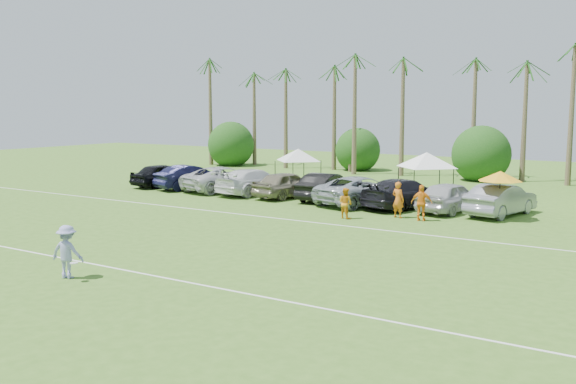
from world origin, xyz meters
The scene contains 30 objects.
ground centered at (0.00, 0.00, 0.00)m, with size 120.00×120.00×0.00m, color #3F6B20.
field_lines centered at (0.00, 8.00, 0.01)m, with size 80.00×12.10×0.01m.
palm_tree_0 centered at (-22.00, 38.00, 7.48)m, with size 2.40×2.40×8.90m.
palm_tree_1 centered at (-17.00, 38.00, 8.35)m, with size 2.40×2.40×9.90m.
palm_tree_2 centered at (-12.00, 38.00, 9.21)m, with size 2.40×2.40×10.90m.
palm_tree_3 centered at (-8.00, 38.00, 10.06)m, with size 2.40×2.40×11.90m.
palm_tree_4 centered at (-4.00, 38.00, 7.48)m, with size 2.40×2.40×8.90m.
palm_tree_5 centered at (0.00, 38.00, 8.35)m, with size 2.40×2.40×9.90m.
palm_tree_6 centered at (4.00, 38.00, 9.21)m, with size 2.40×2.40×10.90m.
palm_tree_7 centered at (8.00, 38.00, 10.06)m, with size 2.40×2.40×11.90m.
bush_tree_0 centered at (-19.00, 39.00, 1.80)m, with size 4.00×4.00×4.00m.
bush_tree_1 centered at (-6.00, 39.00, 1.80)m, with size 4.00×4.00×4.00m.
bush_tree_2 centered at (6.00, 39.00, 1.80)m, with size 4.00×4.00×4.00m.
sideline_player_a centered at (7.28, 17.63, 0.96)m, with size 0.70×0.46×1.93m, color orange.
sideline_player_b centered at (5.02, 15.93, 0.82)m, with size 0.80×0.62×1.64m, color orange.
sideline_player_c centered at (8.67, 17.41, 0.94)m, with size 1.10×0.46×1.88m, color orange.
canopy_tent_left centered at (-4.87, 27.23, 2.72)m, with size 3.92×3.92×3.17m.
canopy_tent_right centered at (5.70, 25.99, 2.92)m, with size 4.22×4.22×3.42m.
market_umbrella centered at (11.94, 19.98, 2.29)m, with size 2.29×2.29×2.55m.
frisbee_player centered at (2.47, 0.22, 0.92)m, with size 1.39×0.98×1.85m.
parked_car_0 centered at (-12.68, 20.90, 0.86)m, with size 2.03×5.04×1.72m, color black.
parked_car_1 centered at (-9.97, 20.88, 0.86)m, with size 1.82×5.21×1.72m, color black.
parked_car_2 centered at (-7.27, 21.24, 0.86)m, with size 2.85×6.18×1.72m, color silver.
parked_car_3 centered at (-4.56, 21.07, 0.86)m, with size 2.41×5.92×1.72m, color white.
parked_car_4 centered at (-1.85, 20.90, 0.86)m, with size 2.03×5.04×1.72m, color gray.
parked_car_5 centered at (0.86, 21.28, 0.86)m, with size 1.82×5.21×1.72m, color black.
parked_car_6 centered at (3.56, 20.76, 0.86)m, with size 2.85×6.18×1.72m, color #A5ABB4.
parked_car_7 centered at (6.27, 20.91, 0.86)m, with size 2.41×5.92×1.72m, color black.
parked_car_8 centered at (8.98, 20.99, 0.86)m, with size 2.03×5.04×1.72m, color #BCBCBF.
parked_car_9 centered at (11.69, 21.31, 0.86)m, with size 1.82×5.21×1.72m, color gray.
Camera 1 is at (20.44, -13.83, 5.86)m, focal length 40.00 mm.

